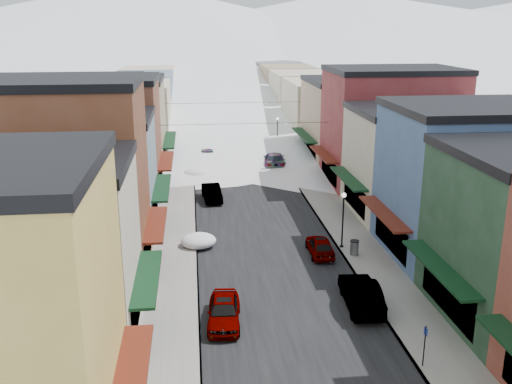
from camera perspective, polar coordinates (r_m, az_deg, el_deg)
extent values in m
cube|color=black|center=(76.11, -2.49, 4.79)|extent=(10.00, 160.00, 0.01)
cube|color=gray|center=(75.94, -7.48, 4.69)|extent=(3.20, 160.00, 0.15)
cube|color=gray|center=(76.82, 2.44, 4.95)|extent=(3.20, 160.00, 0.15)
cube|color=slate|center=(75.93, -6.31, 4.73)|extent=(0.10, 160.00, 0.15)
cube|color=slate|center=(76.60, 1.29, 4.93)|extent=(0.10, 160.00, 0.15)
cube|color=#5A1C0F|center=(22.27, -12.41, -17.65)|extent=(1.20, 7.22, 0.15)
cube|color=beige|center=(30.14, -21.70, -6.22)|extent=(10.00, 8.00, 9.00)
cube|color=black|center=(28.74, -22.70, 2.56)|extent=(10.20, 8.20, 0.50)
cube|color=black|center=(29.66, -10.83, -8.40)|extent=(1.20, 6.80, 0.15)
cube|color=brown|center=(37.14, -19.63, 0.66)|extent=(11.00, 8.00, 12.00)
cube|color=black|center=(36.03, -20.60, 10.26)|extent=(11.20, 8.20, 0.50)
cube|color=#5A1C0F|center=(37.05, -9.98, -3.19)|extent=(1.20, 6.80, 0.15)
cube|color=#7A92A3|center=(45.52, -16.51, 1.49)|extent=(10.00, 9.00, 8.50)
cube|color=black|center=(44.61, -16.98, 7.07)|extent=(10.20, 9.20, 0.50)
cube|color=black|center=(45.13, -9.39, 0.45)|extent=(1.20, 7.65, 0.15)
cube|color=brown|center=(54.11, -16.08, 4.95)|extent=(12.00, 9.00, 10.50)
cube|color=black|center=(53.33, -16.56, 10.74)|extent=(12.20, 9.20, 0.50)
cube|color=#5A1C0F|center=(53.83, -8.97, 3.10)|extent=(1.20, 7.65, 0.15)
cube|color=#998664|center=(63.78, -13.75, 6.36)|extent=(10.00, 11.00, 9.50)
cube|color=black|center=(63.12, -14.06, 10.82)|extent=(10.20, 11.20, 0.50)
cube|color=black|center=(63.60, -8.63, 5.19)|extent=(1.20, 9.35, 0.15)
cube|color=black|center=(31.74, 17.84, -7.22)|extent=(1.20, 7.65, 0.15)
cube|color=#395681|center=(41.16, 20.18, 0.66)|extent=(10.00, 9.00, 10.00)
cube|color=black|center=(40.13, 20.93, 7.88)|extent=(10.20, 9.20, 0.50)
cube|color=#5A1C0F|center=(39.53, 12.63, -2.07)|extent=(1.20, 7.65, 0.15)
cube|color=#BFB499|center=(49.46, 16.08, 2.70)|extent=(11.00, 9.00, 8.50)
cube|color=black|center=(48.62, 16.51, 7.85)|extent=(11.20, 9.20, 0.50)
cube|color=black|center=(47.74, 9.19, 1.35)|extent=(1.20, 7.65, 0.15)
cube|color=maroon|center=(57.60, 13.30, 6.08)|extent=(12.00, 9.00, 11.00)
cube|color=black|center=(56.87, 13.69, 11.78)|extent=(12.20, 9.20, 0.50)
cube|color=#5A1C0F|center=(56.20, 6.77, 3.76)|extent=(1.20, 7.65, 0.15)
cube|color=#A08369|center=(66.84, 9.59, 6.83)|extent=(10.00, 11.00, 9.00)
cube|color=black|center=(66.22, 9.79, 10.89)|extent=(10.20, 11.20, 0.50)
cube|color=black|center=(65.76, 4.82, 5.70)|extent=(1.20, 9.35, 0.15)
cube|color=gray|center=(77.56, -11.97, 7.67)|extent=(9.00, 13.00, 8.00)
cube|color=gray|center=(79.18, 6.52, 8.09)|extent=(9.00, 13.00, 8.00)
cube|color=gray|center=(91.37, -11.19, 9.02)|extent=(9.00, 13.00, 8.00)
cube|color=gray|center=(92.75, 4.60, 9.39)|extent=(9.00, 13.00, 8.00)
cube|color=gray|center=(105.23, -10.61, 10.02)|extent=(9.00, 13.00, 8.00)
cube|color=gray|center=(106.43, 3.15, 10.34)|extent=(9.00, 13.00, 8.00)
cube|color=gray|center=(119.12, -10.17, 10.78)|extent=(9.00, 13.00, 8.00)
cube|color=gray|center=(120.18, 2.04, 11.07)|extent=(9.00, 13.00, 8.00)
cube|color=silver|center=(239.57, -5.39, 14.26)|extent=(360.00, 40.00, 12.00)
cone|color=white|center=(290.40, -11.87, 16.56)|extent=(300.00, 300.00, 34.00)
cone|color=white|center=(294.07, 8.70, 16.32)|extent=(320.00, 320.00, 30.00)
cylinder|color=black|center=(55.37, -1.09, 6.85)|extent=(16.40, 0.04, 0.04)
cylinder|color=black|center=(70.14, -2.26, 8.91)|extent=(16.40, 0.04, 0.04)
imported|color=gray|center=(31.26, -3.22, -11.79)|extent=(2.08, 4.45, 1.47)
imported|color=black|center=(51.95, -4.43, -0.08)|extent=(1.88, 4.44, 1.43)
imported|color=#A0A3A8|center=(65.55, -4.91, 3.51)|extent=(2.29, 5.50, 1.59)
imported|color=black|center=(33.40, 10.46, -9.92)|extent=(2.07, 5.12, 1.65)
imported|color=#92939A|center=(40.09, 6.42, -5.34)|extent=(1.72, 4.00, 1.35)
imported|color=black|center=(63.63, 1.83, 3.21)|extent=(2.83, 6.04, 1.70)
imported|color=#9EA0A6|center=(65.69, -3.58, 3.45)|extent=(1.77, 3.97, 1.33)
imported|color=white|center=(79.38, -2.11, 5.81)|extent=(2.71, 5.35, 1.45)
cylinder|color=black|center=(28.44, 16.49, -14.56)|extent=(0.06, 0.06, 2.09)
cube|color=#1B3198|center=(28.07, 16.61, -13.23)|extent=(0.07, 0.28, 0.38)
cylinder|color=slate|center=(40.08, 9.81, -5.54)|extent=(0.57, 0.57, 0.99)
cylinder|color=black|center=(39.89, 9.84, -4.85)|extent=(0.62, 0.62, 0.07)
cylinder|color=black|center=(41.46, 8.56, -5.38)|extent=(0.28, 0.28, 0.09)
cylinder|color=black|center=(40.82, 8.67, -3.01)|extent=(0.11, 0.11, 3.73)
sphere|color=white|center=(40.20, 8.79, -0.31)|extent=(0.34, 0.34, 0.34)
cylinder|color=black|center=(71.79, 2.13, 4.22)|extent=(0.29, 0.29, 0.10)
cylinder|color=black|center=(71.41, 2.14, 5.70)|extent=(0.12, 0.12, 3.85)
sphere|color=white|center=(71.04, 2.16, 7.34)|extent=(0.35, 0.35, 0.35)
ellipsoid|color=white|center=(41.26, -5.77, -4.87)|extent=(2.54, 2.15, 1.07)
ellipsoid|color=white|center=(42.48, -5.51, -4.61)|extent=(1.09, 0.98, 0.54)
ellipsoid|color=white|center=(59.75, -6.07, 1.91)|extent=(2.46, 2.08, 1.04)
ellipsoid|color=white|center=(60.98, -5.88, 1.97)|extent=(1.05, 0.95, 0.53)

